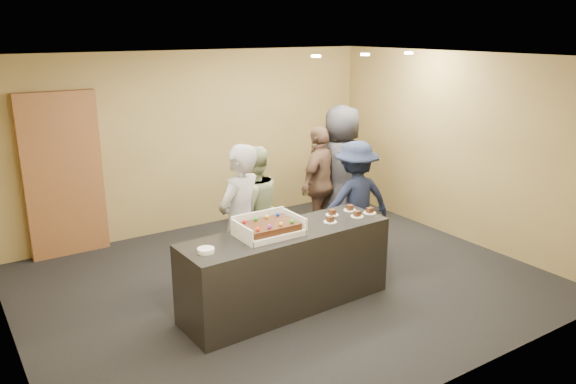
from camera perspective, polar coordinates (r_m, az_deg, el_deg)
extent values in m
plane|color=black|center=(7.00, -0.38, -9.11)|extent=(6.00, 6.00, 0.00)
plane|color=white|center=(6.33, -0.42, 13.54)|extent=(6.00, 6.00, 0.00)
cube|color=olive|center=(8.69, -9.42, 5.13)|extent=(6.00, 0.04, 2.70)
cube|color=olive|center=(4.73, 16.31, -4.89)|extent=(6.00, 0.04, 2.70)
cube|color=olive|center=(8.50, 16.89, 4.39)|extent=(0.04, 5.00, 2.70)
cube|color=black|center=(6.25, -0.15, -7.84)|extent=(2.42, 0.79, 0.90)
cube|color=brown|center=(8.08, -21.87, 1.59)|extent=(1.01, 0.15, 2.23)
cube|color=white|center=(5.96, -1.93, -4.10)|extent=(0.66, 0.46, 0.06)
cube|color=white|center=(5.78, -4.72, -4.16)|extent=(0.02, 0.46, 0.18)
cube|color=white|center=(6.10, 0.69, -2.99)|extent=(0.02, 0.46, 0.18)
cube|color=white|center=(6.12, -3.06, -2.86)|extent=(0.66, 0.02, 0.20)
cube|color=#3E220E|center=(5.94, -1.94, -3.51)|extent=(0.58, 0.40, 0.07)
sphere|color=red|center=(5.93, -4.46, -3.00)|extent=(0.04, 0.04, 0.04)
sphere|color=#199A25|center=(5.99, -3.29, -2.76)|extent=(0.04, 0.04, 0.04)
sphere|color=yellow|center=(6.06, -2.15, -2.53)|extent=(0.04, 0.04, 0.04)
sphere|color=blue|center=(6.13, -1.04, -2.30)|extent=(0.04, 0.04, 0.04)
sphere|color=#FF3715|center=(5.70, -3.10, -3.78)|extent=(0.04, 0.04, 0.04)
sphere|color=purple|center=(5.77, -1.90, -3.52)|extent=(0.04, 0.04, 0.04)
sphere|color=yellow|center=(5.83, -0.73, -3.27)|extent=(0.04, 0.04, 0.04)
sphere|color=green|center=(5.91, 0.41, -3.02)|extent=(0.04, 0.04, 0.04)
cylinder|color=white|center=(5.57, -8.35, -5.88)|extent=(0.17, 0.17, 0.04)
cylinder|color=white|center=(6.36, 4.32, -3.04)|extent=(0.15, 0.15, 0.01)
cube|color=#3E220E|center=(6.35, 4.32, -2.75)|extent=(0.07, 0.06, 0.06)
cylinder|color=white|center=(6.60, 4.50, -2.32)|extent=(0.15, 0.15, 0.01)
cube|color=#3E220E|center=(6.59, 4.51, -2.04)|extent=(0.07, 0.06, 0.06)
cylinder|color=white|center=(6.57, 7.03, -2.47)|extent=(0.15, 0.15, 0.01)
cube|color=#3E220E|center=(6.56, 7.04, -2.19)|extent=(0.07, 0.06, 0.06)
cylinder|color=white|center=(6.78, 6.30, -1.84)|extent=(0.15, 0.15, 0.01)
cube|color=#3E220E|center=(6.77, 6.31, -1.57)|extent=(0.07, 0.06, 0.06)
cylinder|color=white|center=(6.71, 8.30, -2.11)|extent=(0.15, 0.15, 0.01)
cube|color=#3E220E|center=(6.70, 8.31, -1.84)|extent=(0.07, 0.06, 0.06)
imported|color=gray|center=(6.38, -4.88, -3.06)|extent=(0.77, 0.66, 1.80)
imported|color=#97A579|center=(7.06, -3.59, -1.82)|extent=(0.79, 0.62, 1.63)
imported|color=#171E39|center=(7.51, 6.84, -0.86)|extent=(1.11, 0.74, 1.60)
imported|color=brown|center=(8.19, 3.27, 0.93)|extent=(1.06, 0.79, 1.67)
imported|color=#29282E|center=(8.37, 5.44, 2.20)|extent=(1.03, 0.75, 1.94)
cylinder|color=#FFEAC6|center=(7.19, 2.86, 13.63)|extent=(0.12, 0.12, 0.03)
cylinder|color=#FFEAC6|center=(7.69, 7.83, 13.68)|extent=(0.12, 0.12, 0.03)
cylinder|color=#FFEAC6|center=(8.24, 12.17, 13.64)|extent=(0.12, 0.12, 0.03)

